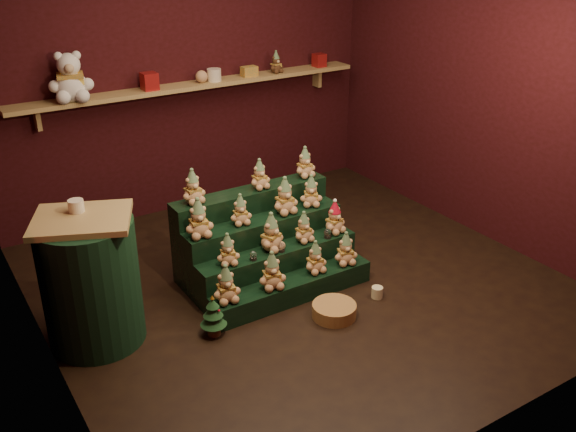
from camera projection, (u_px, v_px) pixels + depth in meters
ground at (300, 283)px, 5.38m from camera, size 4.00×4.00×0.00m
back_wall at (187, 72)px, 6.36m from camera, size 4.00×0.10×2.80m
front_wall at (526, 220)px, 3.22m from camera, size 4.00×0.10×2.80m
left_wall at (12, 175)px, 3.79m from camera, size 0.10×4.00×2.80m
right_wall at (490, 87)px, 5.79m from camera, size 0.10×4.00×2.80m
back_shelf at (195, 86)px, 6.27m from camera, size 3.60×0.26×0.24m
riser_tier_front at (293, 289)px, 5.12m from camera, size 1.40×0.22×0.18m
riser_tier_midfront at (278, 268)px, 5.25m from camera, size 1.40×0.22×0.36m
riser_tier_midback at (264, 248)px, 5.38m from camera, size 1.40×0.22×0.54m
riser_tier_back at (251, 228)px, 5.51m from camera, size 1.40×0.22×0.72m
teddy_0 at (226, 284)px, 4.73m from camera, size 0.23×0.22×0.29m
teddy_1 at (272, 271)px, 4.91m from camera, size 0.25×0.24×0.30m
teddy_2 at (315, 257)px, 5.14m from camera, size 0.19×0.17×0.27m
teddy_3 at (346, 248)px, 5.26m from camera, size 0.24×0.22×0.28m
teddy_4 at (228, 250)px, 4.89m from camera, size 0.21×0.20×0.25m
teddy_5 at (271, 232)px, 5.09m from camera, size 0.28×0.27×0.31m
teddy_6 at (304, 227)px, 5.24m from camera, size 0.20×0.18×0.26m
teddy_7 at (334, 217)px, 5.38m from camera, size 0.23×0.22×0.28m
teddy_8 at (198, 218)px, 4.91m from camera, size 0.24×0.22×0.31m
teddy_9 at (240, 210)px, 5.12m from camera, size 0.20×0.19×0.25m
teddy_10 at (285, 196)px, 5.30m from camera, size 0.22×0.20×0.31m
teddy_11 at (311, 191)px, 5.45m from camera, size 0.25×0.24×0.27m
teddy_12 at (193, 187)px, 5.05m from camera, size 0.21×0.20×0.28m
teddy_13 at (260, 174)px, 5.33m from camera, size 0.19×0.17×0.25m
teddy_14 at (305, 162)px, 5.58m from camera, size 0.19×0.18×0.26m
snow_globe_a at (253, 256)px, 4.98m from camera, size 0.06×0.06×0.08m
snow_globe_b at (281, 247)px, 5.11m from camera, size 0.06×0.06×0.08m
snow_globe_c at (328, 233)px, 5.33m from camera, size 0.06×0.06×0.09m
side_table at (91, 281)px, 4.47m from camera, size 0.80×0.74×0.98m
table_ornament at (76, 206)px, 4.32m from camera, size 0.11×0.11×0.08m
mini_christmas_tree at (213, 316)px, 4.65m from camera, size 0.20×0.20×0.33m
mug_left at (322, 304)px, 5.00m from camera, size 0.09×0.09×0.09m
mug_right at (377, 292)px, 5.16m from camera, size 0.09×0.09×0.09m
wicker_basket at (334, 311)px, 4.91m from camera, size 0.42×0.42×0.11m
white_bear at (69, 70)px, 5.54m from camera, size 0.45×0.43×0.54m
brown_bear at (276, 62)px, 6.63m from camera, size 0.17×0.16×0.22m
gift_tin_red_a at (149, 81)px, 5.98m from camera, size 0.14×0.14×0.16m
gift_tin_cream at (214, 75)px, 6.31m from camera, size 0.14×0.14×0.12m
gift_tin_red_b at (319, 60)px, 6.92m from camera, size 0.12×0.12×0.14m
shelf_plush_ball at (202, 77)px, 6.24m from camera, size 0.12×0.12×0.12m
scarf_gift_box at (249, 71)px, 6.51m from camera, size 0.16×0.10×0.10m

